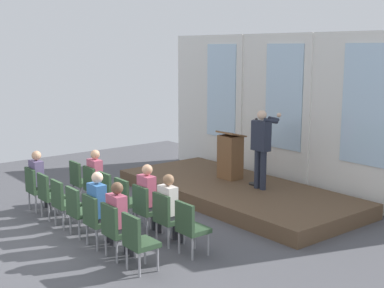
% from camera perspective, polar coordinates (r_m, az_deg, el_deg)
% --- Properties ---
extents(ground_plane, '(14.39, 14.39, 0.00)m').
position_cam_1_polar(ground_plane, '(10.11, -11.94, -9.73)').
color(ground_plane, '#4C4C51').
extents(rear_partition, '(8.52, 0.14, 3.79)m').
position_cam_1_polar(rear_partition, '(12.98, 10.15, 3.56)').
color(rear_partition, silver).
rests_on(rear_partition, ground).
extents(stage_platform, '(5.93, 2.63, 0.32)m').
position_cam_1_polar(stage_platform, '(12.21, 4.74, -5.21)').
color(stage_platform, brown).
rests_on(stage_platform, ground).
extents(speaker, '(0.52, 0.69, 1.77)m').
position_cam_1_polar(speaker, '(11.71, 7.54, 0.06)').
color(speaker, '#232838').
rests_on(speaker, stage_platform).
extents(mic_stand, '(0.28, 0.28, 1.55)m').
position_cam_1_polar(mic_stand, '(12.21, 6.88, -2.84)').
color(mic_stand, black).
rests_on(mic_stand, stage_platform).
extents(lectern, '(0.60, 0.48, 1.16)m').
position_cam_1_polar(lectern, '(12.66, 4.18, -1.30)').
color(lectern, brown).
rests_on(lectern, stage_platform).
extents(chair_r0_c0, '(0.46, 0.44, 0.94)m').
position_cam_1_polar(chair_r0_c0, '(12.10, -12.06, -3.73)').
color(chair_r0_c0, '#99999E').
rests_on(chair_r0_c0, ground).
extents(chair_r0_c1, '(0.46, 0.44, 0.94)m').
position_cam_1_polar(chair_r0_c1, '(11.52, -10.57, -4.39)').
color(chair_r0_c1, '#99999E').
rests_on(chair_r0_c1, ground).
extents(audience_r0_c1, '(0.36, 0.39, 1.30)m').
position_cam_1_polar(audience_r0_c1, '(11.51, -10.24, -3.42)').
color(audience_r0_c1, '#2D2D33').
rests_on(audience_r0_c1, ground).
extents(chair_r0_c2, '(0.46, 0.44, 0.94)m').
position_cam_1_polar(chair_r0_c2, '(10.95, -8.93, -5.11)').
color(chair_r0_c2, '#99999E').
rests_on(chair_r0_c2, ground).
extents(chair_r0_c3, '(0.46, 0.44, 0.94)m').
position_cam_1_polar(chair_r0_c3, '(10.40, -7.10, -5.91)').
color(chair_r0_c3, '#99999E').
rests_on(chair_r0_c3, ground).
extents(chair_r0_c4, '(0.46, 0.44, 0.94)m').
position_cam_1_polar(chair_r0_c4, '(9.86, -5.06, -6.79)').
color(chair_r0_c4, '#99999E').
rests_on(chair_r0_c4, ground).
extents(audience_r0_c4, '(0.36, 0.39, 1.33)m').
position_cam_1_polar(audience_r0_c4, '(9.84, -4.69, -5.57)').
color(audience_r0_c4, '#2D2D33').
rests_on(audience_r0_c4, ground).
extents(chair_r0_c5, '(0.46, 0.44, 0.94)m').
position_cam_1_polar(chair_r0_c5, '(9.34, -2.78, -7.75)').
color(chair_r0_c5, '#99999E').
rests_on(chair_r0_c5, ground).
extents(audience_r0_c5, '(0.36, 0.39, 1.27)m').
position_cam_1_polar(audience_r0_c5, '(9.33, -2.37, -6.63)').
color(audience_r0_c5, '#2D2D33').
rests_on(audience_r0_c5, ground).
extents(chair_r0_c6, '(0.46, 0.44, 0.94)m').
position_cam_1_polar(chair_r0_c6, '(8.83, -0.22, -8.82)').
color(chair_r0_c6, '#99999E').
rests_on(chair_r0_c6, ground).
extents(chair_r1_c0, '(0.46, 0.44, 0.94)m').
position_cam_1_polar(chair_r1_c0, '(11.69, -16.59, -4.43)').
color(chair_r1_c0, '#99999E').
rests_on(chair_r1_c0, ground).
extents(audience_r1_c0, '(0.36, 0.39, 1.30)m').
position_cam_1_polar(audience_r1_c0, '(11.68, -16.26, -3.48)').
color(audience_r1_c0, '#2D2D33').
rests_on(audience_r1_c0, ground).
extents(chair_r1_c1, '(0.46, 0.44, 0.94)m').
position_cam_1_polar(chair_r1_c1, '(11.10, -15.29, -5.16)').
color(chair_r1_c1, '#99999E').
rests_on(chair_r1_c1, ground).
extents(chair_r1_c2, '(0.46, 0.44, 0.94)m').
position_cam_1_polar(chair_r1_c2, '(10.51, -13.84, -5.97)').
color(chair_r1_c2, '#99999E').
rests_on(chair_r1_c2, ground).
extents(chair_r1_c3, '(0.46, 0.44, 0.94)m').
position_cam_1_polar(chair_r1_c3, '(9.93, -12.21, -6.86)').
color(chair_r1_c3, '#99999E').
rests_on(chair_r1_c3, ground).
extents(chair_r1_c4, '(0.46, 0.44, 0.94)m').
position_cam_1_polar(chair_r1_c4, '(9.36, -10.37, -7.87)').
color(chair_r1_c4, '#99999E').
rests_on(chair_r1_c4, ground).
extents(audience_r1_c4, '(0.36, 0.39, 1.34)m').
position_cam_1_polar(audience_r1_c4, '(9.33, -9.98, -6.55)').
color(audience_r1_c4, '#2D2D33').
rests_on(audience_r1_c4, ground).
extents(chair_r1_c5, '(0.46, 0.44, 0.94)m').
position_cam_1_polar(chair_r1_c5, '(8.81, -8.30, -8.99)').
color(chair_r1_c5, '#99999E').
rests_on(chair_r1_c5, ground).
extents(audience_r1_c5, '(0.36, 0.39, 1.30)m').
position_cam_1_polar(audience_r1_c5, '(8.79, -7.86, -7.73)').
color(audience_r1_c5, '#2D2D33').
rests_on(audience_r1_c5, ground).
extents(chair_r1_c6, '(0.46, 0.44, 0.94)m').
position_cam_1_polar(chair_r1_c6, '(8.27, -5.93, -10.24)').
color(chair_r1_c6, '#99999E').
rests_on(chair_r1_c6, ground).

